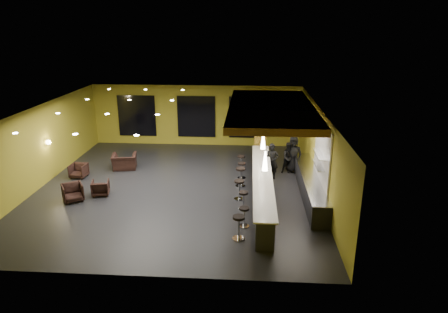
# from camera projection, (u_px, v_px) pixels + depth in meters

# --- Properties ---
(floor) EXTENTS (12.00, 13.00, 0.10)m
(floor) POSITION_uv_depth(u_px,v_px,m) (178.00, 188.00, 17.56)
(floor) COLOR black
(floor) RESTS_ON ground
(ceiling) EXTENTS (12.00, 13.00, 0.10)m
(ceiling) POSITION_uv_depth(u_px,v_px,m) (175.00, 108.00, 16.41)
(ceiling) COLOR black
(wall_back) EXTENTS (12.00, 0.10, 3.50)m
(wall_back) POSITION_uv_depth(u_px,v_px,m) (197.00, 115.00, 23.18)
(wall_back) COLOR #A19524
(wall_back) RESTS_ON floor
(wall_front) EXTENTS (12.00, 0.10, 3.50)m
(wall_front) POSITION_uv_depth(u_px,v_px,m) (133.00, 222.00, 10.79)
(wall_front) COLOR #A19524
(wall_front) RESTS_ON floor
(wall_left) EXTENTS (0.10, 13.00, 3.50)m
(wall_left) POSITION_uv_depth(u_px,v_px,m) (39.00, 147.00, 17.36)
(wall_left) COLOR #A19524
(wall_left) RESTS_ON floor
(wall_right) EXTENTS (0.10, 13.00, 3.50)m
(wall_right) POSITION_uv_depth(u_px,v_px,m) (320.00, 152.00, 16.61)
(wall_right) COLOR #A19524
(wall_right) RESTS_ON floor
(wood_soffit) EXTENTS (3.60, 8.00, 0.28)m
(wood_soffit) POSITION_uv_depth(u_px,v_px,m) (271.00, 108.00, 17.17)
(wood_soffit) COLOR #905E2A
(wood_soffit) RESTS_ON ceiling
(window_left) EXTENTS (2.20, 0.06, 2.40)m
(window_left) POSITION_uv_depth(u_px,v_px,m) (137.00, 116.00, 23.31)
(window_left) COLOR black
(window_left) RESTS_ON wall_back
(window_center) EXTENTS (2.20, 0.06, 2.40)m
(window_center) POSITION_uv_depth(u_px,v_px,m) (196.00, 117.00, 23.09)
(window_center) COLOR black
(window_center) RESTS_ON wall_back
(window_right) EXTENTS (2.20, 0.06, 2.40)m
(window_right) POSITION_uv_depth(u_px,v_px,m) (248.00, 117.00, 22.91)
(window_right) COLOR black
(window_right) RESTS_ON wall_back
(tile_backsplash) EXTENTS (0.06, 3.20, 2.40)m
(tile_backsplash) POSITION_uv_depth(u_px,v_px,m) (322.00, 154.00, 15.59)
(tile_backsplash) COLOR white
(tile_backsplash) RESTS_ON wall_right
(bar_counter) EXTENTS (0.60, 8.00, 1.00)m
(bar_counter) POSITION_uv_depth(u_px,v_px,m) (262.00, 188.00, 16.21)
(bar_counter) COLOR black
(bar_counter) RESTS_ON floor
(bar_top) EXTENTS (0.78, 8.10, 0.05)m
(bar_top) POSITION_uv_depth(u_px,v_px,m) (262.00, 176.00, 16.04)
(bar_top) COLOR silver
(bar_top) RESTS_ON bar_counter
(prep_counter) EXTENTS (0.70, 6.00, 0.86)m
(prep_counter) POSITION_uv_depth(u_px,v_px,m) (310.00, 186.00, 16.58)
(prep_counter) COLOR black
(prep_counter) RESTS_ON floor
(prep_top) EXTENTS (0.72, 6.00, 0.03)m
(prep_top) POSITION_uv_depth(u_px,v_px,m) (311.00, 176.00, 16.44)
(prep_top) COLOR silver
(prep_top) RESTS_ON prep_counter
(wall_shelf_lower) EXTENTS (0.30, 1.50, 0.03)m
(wall_shelf_lower) POSITION_uv_depth(u_px,v_px,m) (319.00, 165.00, 15.54)
(wall_shelf_lower) COLOR silver
(wall_shelf_lower) RESTS_ON wall_right
(wall_shelf_upper) EXTENTS (0.30, 1.50, 0.03)m
(wall_shelf_upper) POSITION_uv_depth(u_px,v_px,m) (320.00, 154.00, 15.39)
(wall_shelf_upper) COLOR silver
(wall_shelf_upper) RESTS_ON wall_right
(column) EXTENTS (0.60, 0.60, 3.50)m
(column) POSITION_uv_depth(u_px,v_px,m) (261.00, 129.00, 20.16)
(column) COLOR brown
(column) RESTS_ON floor
(wall_sconce) EXTENTS (0.22, 0.22, 0.22)m
(wall_sconce) POSITION_uv_depth(u_px,v_px,m) (48.00, 142.00, 17.81)
(wall_sconce) COLOR #FFE5B2
(wall_sconce) RESTS_ON wall_left
(pendant_0) EXTENTS (0.20, 0.20, 0.70)m
(pendant_0) POSITION_uv_depth(u_px,v_px,m) (265.00, 161.00, 13.73)
(pendant_0) COLOR white
(pendant_0) RESTS_ON wood_soffit
(pendant_1) EXTENTS (0.20, 0.20, 0.70)m
(pendant_1) POSITION_uv_depth(u_px,v_px,m) (263.00, 141.00, 16.09)
(pendant_1) COLOR white
(pendant_1) RESTS_ON wood_soffit
(pendant_2) EXTENTS (0.20, 0.20, 0.70)m
(pendant_2) POSITION_uv_depth(u_px,v_px,m) (262.00, 125.00, 18.46)
(pendant_2) COLOR white
(pendant_2) RESTS_ON wood_soffit
(staff_a) EXTENTS (0.64, 0.46, 1.66)m
(staff_a) POSITION_uv_depth(u_px,v_px,m) (272.00, 161.00, 18.29)
(staff_a) COLOR black
(staff_a) RESTS_ON floor
(staff_b) EXTENTS (0.83, 0.69, 1.52)m
(staff_b) POSITION_uv_depth(u_px,v_px,m) (289.00, 158.00, 18.96)
(staff_b) COLOR black
(staff_b) RESTS_ON floor
(staff_c) EXTENTS (0.90, 0.62, 1.77)m
(staff_c) POSITION_uv_depth(u_px,v_px,m) (293.00, 154.00, 19.06)
(staff_c) COLOR black
(staff_c) RESTS_ON floor
(armchair_a) EXTENTS (1.07, 1.07, 0.72)m
(armchair_a) POSITION_uv_depth(u_px,v_px,m) (73.00, 192.00, 16.11)
(armchair_a) COLOR black
(armchair_a) RESTS_ON floor
(armchair_b) EXTENTS (0.82, 0.83, 0.64)m
(armchair_b) POSITION_uv_depth(u_px,v_px,m) (101.00, 188.00, 16.67)
(armchair_b) COLOR black
(armchair_b) RESTS_ON floor
(armchair_c) EXTENTS (0.75, 0.77, 0.66)m
(armchair_c) POSITION_uv_depth(u_px,v_px,m) (79.00, 171.00, 18.56)
(armchair_c) COLOR black
(armchair_c) RESTS_ON floor
(armchair_d) EXTENTS (1.33, 1.22, 0.75)m
(armchair_d) POSITION_uv_depth(u_px,v_px,m) (124.00, 162.00, 19.63)
(armchair_d) COLOR black
(armchair_d) RESTS_ON floor
(bar_stool_0) EXTENTS (0.43, 0.43, 0.84)m
(bar_stool_0) POSITION_uv_depth(u_px,v_px,m) (239.00, 224.00, 13.18)
(bar_stool_0) COLOR silver
(bar_stool_0) RESTS_ON floor
(bar_stool_1) EXTENTS (0.37, 0.37, 0.73)m
(bar_stool_1) POSITION_uv_depth(u_px,v_px,m) (244.00, 214.00, 14.02)
(bar_stool_1) COLOR silver
(bar_stool_1) RESTS_ON floor
(bar_stool_2) EXTENTS (0.37, 0.37, 0.73)m
(bar_stool_2) POSITION_uv_depth(u_px,v_px,m) (243.00, 198.00, 15.31)
(bar_stool_2) COLOR silver
(bar_stool_2) RESTS_ON floor
(bar_stool_3) EXTENTS (0.42, 0.42, 0.83)m
(bar_stool_3) POSITION_uv_depth(u_px,v_px,m) (239.00, 187.00, 16.16)
(bar_stool_3) COLOR silver
(bar_stool_3) RESTS_ON floor
(bar_stool_4) EXTENTS (0.44, 0.44, 0.86)m
(bar_stool_4) POSITION_uv_depth(u_px,v_px,m) (241.00, 175.00, 17.46)
(bar_stool_4) COLOR silver
(bar_stool_4) RESTS_ON floor
(bar_stool_5) EXTENTS (0.38, 0.38, 0.75)m
(bar_stool_5) POSITION_uv_depth(u_px,v_px,m) (242.00, 168.00, 18.41)
(bar_stool_5) COLOR silver
(bar_stool_5) RESTS_ON floor
(bar_stool_6) EXTENTS (0.37, 0.37, 0.74)m
(bar_stool_6) POSITION_uv_depth(u_px,v_px,m) (241.00, 161.00, 19.42)
(bar_stool_6) COLOR silver
(bar_stool_6) RESTS_ON floor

